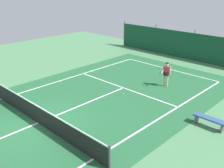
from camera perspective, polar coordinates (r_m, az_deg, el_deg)
name	(u,v)px	position (r m, az deg, el deg)	size (l,w,h in m)	color
ground_plane	(38,123)	(13.80, -15.68, -8.15)	(36.00, 36.00, 0.00)	#4C8456
court_surface	(38,123)	(13.80, -15.68, -8.14)	(11.02, 26.60, 0.01)	#236038
tennis_net	(37,114)	(13.56, -15.90, -6.27)	(10.12, 0.10, 1.10)	black
back_fence	(195,52)	(24.98, 17.53, 6.70)	(16.30, 0.98, 2.70)	#14472D
tennis_player	(166,73)	(17.79, 11.69, 2.45)	(0.59, 0.82, 1.64)	#D8AD8C
tennis_ball_near_player	(123,94)	(16.43, 2.44, -2.21)	(0.07, 0.07, 0.07)	#CCDB33
courtside_bench	(210,120)	(13.64, 20.45, -7.34)	(1.60, 0.40, 0.49)	#335184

